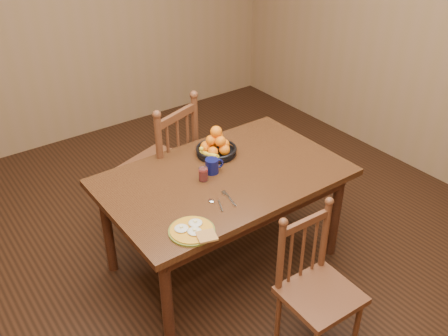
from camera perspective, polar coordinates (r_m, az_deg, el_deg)
room at (r=3.01m, az=0.00°, el=8.92°), size 4.52×5.02×2.72m
dining_table at (r=3.34m, az=0.00°, el=-1.97°), size 1.60×1.00×0.75m
chair_far at (r=3.85m, az=-6.97°, el=0.30°), size 0.61×0.60×1.08m
chair_near at (r=2.97m, az=10.51°, el=-13.38°), size 0.42×0.40×0.90m
breakfast_plate at (r=2.80m, az=-3.62°, el=-7.14°), size 0.26×0.30×0.04m
fork at (r=3.07m, az=0.54°, el=-3.39°), size 0.05×0.18×0.00m
spoon at (r=3.02m, az=-1.11°, el=-3.96°), size 0.06×0.15×0.01m
coffee_mug at (r=3.29m, az=-1.32°, el=0.28°), size 0.13×0.09×0.10m
juice_glass at (r=3.22m, az=-2.38°, el=-0.75°), size 0.06×0.06×0.09m
fruit_bowl at (r=3.49m, az=-0.92°, el=2.50°), size 0.29×0.29×0.22m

